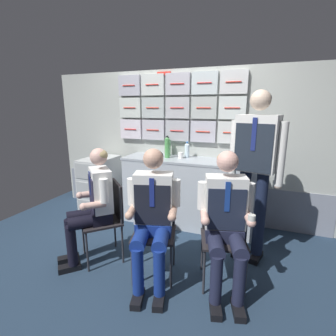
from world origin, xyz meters
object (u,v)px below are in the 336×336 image
Objects in this scene: service_trolley at (100,184)px; water_bottle_tall at (240,156)px; folding_chair_center at (155,221)px; crew_member_right at (226,217)px; crew_member_standing at (256,160)px; crew_member_center at (153,212)px; folding_chair_left at (110,212)px; folding_chair_right at (223,226)px; crew_member_left at (93,202)px; paper_cup_blue at (181,155)px.

water_bottle_tall is at bearing -0.96° from service_trolley.
folding_chair_center is 3.43× the size of water_bottle_tall.
crew_member_standing is (0.19, 0.61, 0.40)m from crew_member_right.
folding_chair_center is at bearing 105.65° from crew_member_center.
crew_member_right reaches higher than folding_chair_center.
crew_member_center is (0.60, -0.19, 0.18)m from folding_chair_left.
crew_member_standing is at bearing 21.17° from folding_chair_left.
folding_chair_right is (2.01, -0.87, 0.05)m from service_trolley.
service_trolley is at bearing 122.75° from crew_member_left.
crew_member_standing is 1.15m from paper_cup_blue.
folding_chair_right is 0.77m from crew_member_standing.
water_bottle_tall is 3.06× the size of paper_cup_blue.
crew_member_standing is (1.55, 0.67, 0.42)m from crew_member_left.
folding_chair_center is at bearing -125.81° from water_bottle_tall.
paper_cup_blue is (-0.81, 0.19, -0.07)m from water_bottle_tall.
folding_chair_left is at bearing -111.51° from paper_cup_blue.
folding_chair_left is at bearing -143.36° from water_bottle_tall.
water_bottle_tall is at bearing 115.88° from crew_member_standing.
crew_member_center is at bearing -5.76° from crew_member_left.
crew_member_left is at bearing -177.51° from crew_member_right.
folding_chair_center is at bearing -3.47° from folding_chair_left.
crew_member_center is (1.41, -1.15, 0.23)m from service_trolley.
paper_cup_blue is at bearing 95.72° from folding_chair_center.
crew_member_left is 1.76m from water_bottle_tall.
service_trolley is 2.19m from folding_chair_right.
crew_member_left reaches higher than folding_chair_right.
folding_chair_right is at bearing 9.25° from crew_member_left.
folding_chair_left is 1.28m from paper_cup_blue.
crew_member_right reaches higher than crew_member_left.
crew_member_right is at bearing -73.86° from folding_chair_right.
crew_member_right is (1.24, -0.06, 0.17)m from folding_chair_left.
folding_chair_right is 10.48× the size of paper_cup_blue.
folding_chair_left is 1.65m from water_bottle_tall.
crew_member_right is at bearing -107.29° from crew_member_standing.
crew_member_center is at bearing -74.35° from folding_chair_center.
crew_member_right is at bearing -2.64° from folding_chair_left.
folding_chair_right is (1.20, 0.10, 0.00)m from folding_chair_left.
crew_member_center is 0.71× the size of crew_member_standing.
folding_chair_left is 1.00× the size of folding_chair_right.
paper_cup_blue is (-0.12, 1.15, 0.46)m from folding_chair_center.
crew_member_center is 0.66m from crew_member_right.
crew_member_left is 1.74m from crew_member_standing.
folding_chair_center is (1.37, -1.00, 0.05)m from service_trolley.
folding_chair_left is at bearing -49.95° from service_trolley.
water_bottle_tall is (1.25, 0.93, 0.53)m from folding_chair_left.
crew_member_standing is (0.88, 0.59, 0.57)m from folding_chair_center.
water_bottle_tall is at bearing 37.45° from crew_member_left.
crew_member_right reaches higher than folding_chair_right.
crew_member_left reaches higher than paper_cup_blue.
service_trolley is 2.36m from crew_member_standing.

